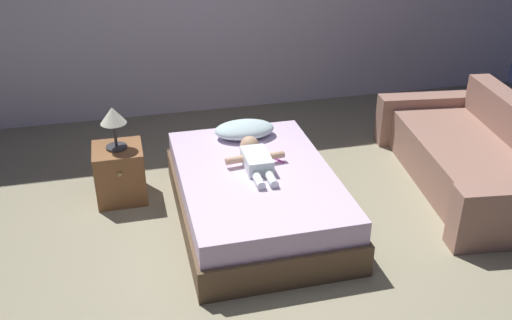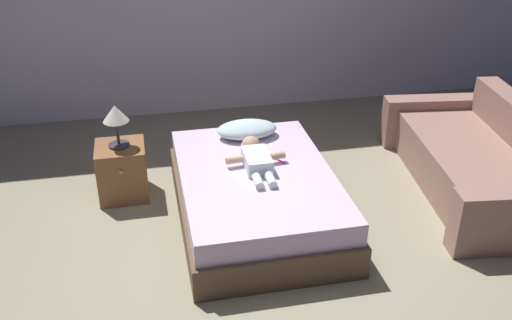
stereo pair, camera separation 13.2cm
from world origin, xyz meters
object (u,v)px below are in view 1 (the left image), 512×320
bed (256,196)px  toothbrush (276,159)px  couch (474,158)px  nightstand (120,173)px  baby (255,158)px  pillow (244,129)px  lamp (113,119)px

bed → toothbrush: (0.20, 0.15, 0.22)m
toothbrush → couch: 1.77m
nightstand → bed: bearing=-29.7°
nightstand → baby: bearing=-24.9°
pillow → toothbrush: 0.50m
pillow → toothbrush: (0.15, -0.48, -0.06)m
lamp → toothbrush: bearing=-19.5°
bed → toothbrush: 0.34m
bed → pillow: pillow is taller
couch → nightstand: bearing=170.5°
nightstand → lamp: lamp is taller
nightstand → lamp: 0.49m
pillow → lamp: lamp is taller
baby → toothbrush: (0.18, 0.05, -0.05)m
bed → lamp: (-1.02, 0.58, 0.52)m
lamp → couch: bearing=-9.5°
bed → couch: (1.96, 0.08, 0.05)m
couch → nightstand: 3.02m
pillow → lamp: bearing=-177.6°
bed → nightstand: 1.17m
bed → toothbrush: size_ratio=12.03×
baby → toothbrush: bearing=15.0°
couch → bed: bearing=-177.5°
bed → nightstand: size_ratio=3.87×
pillow → couch: size_ratio=0.25×
couch → lamp: lamp is taller
pillow → bed: bearing=-94.7°
baby → nightstand: bearing=155.1°
bed → baby: (0.02, 0.10, 0.28)m
baby → nightstand: 1.17m
baby → couch: size_ratio=0.32×
pillow → couch: bearing=-15.8°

